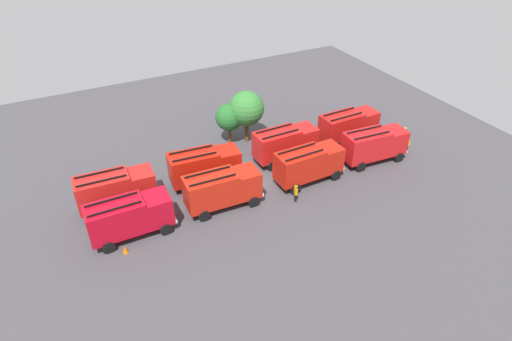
% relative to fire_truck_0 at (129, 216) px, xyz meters
% --- Properties ---
extents(ground_plane, '(63.69, 63.69, 0.00)m').
position_rel_fire_truck_0_xyz_m(ground_plane, '(13.15, 2.15, -2.15)').
color(ground_plane, '#423F44').
extents(fire_truck_0, '(7.21, 2.77, 3.88)m').
position_rel_fire_truck_0_xyz_m(fire_truck_0, '(0.00, 0.00, 0.00)').
color(fire_truck_0, red).
rests_on(fire_truck_0, ground).
extents(fire_truck_1, '(7.29, 3.00, 3.88)m').
position_rel_fire_truck_0_xyz_m(fire_truck_1, '(8.56, 0.05, 0.00)').
color(fire_truck_1, red).
rests_on(fire_truck_1, ground).
extents(fire_truck_2, '(7.26, 2.89, 3.88)m').
position_rel_fire_truck_0_xyz_m(fire_truck_2, '(17.91, -0.08, 0.00)').
color(fire_truck_2, red).
rests_on(fire_truck_2, ground).
extents(fire_truck_3, '(7.37, 3.21, 3.88)m').
position_rel_fire_truck_0_xyz_m(fire_truck_3, '(26.19, -0.14, 0.00)').
color(fire_truck_3, red).
rests_on(fire_truck_3, ground).
extents(fire_truck_4, '(7.31, 3.05, 3.88)m').
position_rel_fire_truck_0_xyz_m(fire_truck_4, '(-0.18, 4.39, 0.00)').
color(fire_truck_4, red).
rests_on(fire_truck_4, ground).
extents(fire_truck_5, '(7.38, 3.25, 3.88)m').
position_rel_fire_truck_0_xyz_m(fire_truck_5, '(8.50, 4.32, 0.00)').
color(fire_truck_5, red).
rests_on(fire_truck_5, ground).
extents(fire_truck_6, '(7.23, 2.83, 3.88)m').
position_rel_fire_truck_0_xyz_m(fire_truck_6, '(17.89, 4.49, 0.00)').
color(fire_truck_6, red).
rests_on(fire_truck_6, ground).
extents(fire_truck_7, '(7.25, 2.87, 3.88)m').
position_rel_fire_truck_0_xyz_m(fire_truck_7, '(26.35, 4.57, 0.00)').
color(fire_truck_7, red).
rests_on(fire_truck_7, ground).
extents(firefighter_0, '(0.39, 0.48, 1.63)m').
position_rel_fire_truck_0_xyz_m(firefighter_0, '(30.28, 7.93, -1.25)').
color(firefighter_0, black).
rests_on(firefighter_0, ground).
extents(firefighter_1, '(0.38, 0.48, 1.65)m').
position_rel_fire_truck_0_xyz_m(firefighter_1, '(24.49, 7.15, -1.23)').
color(firefighter_1, black).
rests_on(firefighter_1, ground).
extents(firefighter_2, '(0.47, 0.36, 1.65)m').
position_rel_fire_truck_0_xyz_m(firefighter_2, '(30.95, -0.39, -1.23)').
color(firefighter_2, black).
rests_on(firefighter_2, ground).
extents(firefighter_3, '(0.31, 0.46, 1.81)m').
position_rel_fire_truck_0_xyz_m(firefighter_3, '(15.05, -2.40, -1.13)').
color(firefighter_3, black).
rests_on(firefighter_3, ground).
extents(firefighter_4, '(0.47, 0.46, 1.80)m').
position_rel_fire_truck_0_xyz_m(firefighter_4, '(32.27, 1.50, -1.13)').
color(firefighter_4, black).
rests_on(firefighter_4, ground).
extents(tree_0, '(3.11, 3.11, 4.83)m').
position_rel_fire_truck_0_xyz_m(tree_0, '(14.06, 10.65, 1.09)').
color(tree_0, brown).
rests_on(tree_0, ground).
extents(tree_1, '(4.00, 4.00, 6.20)m').
position_rel_fire_truck_0_xyz_m(tree_1, '(15.99, 10.04, 2.02)').
color(tree_1, brown).
rests_on(tree_1, ground).
extents(traffic_cone_0, '(0.47, 0.47, 0.68)m').
position_rel_fire_truck_0_xyz_m(traffic_cone_0, '(-1.06, -1.82, -1.82)').
color(traffic_cone_0, '#F2600C').
rests_on(traffic_cone_0, ground).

